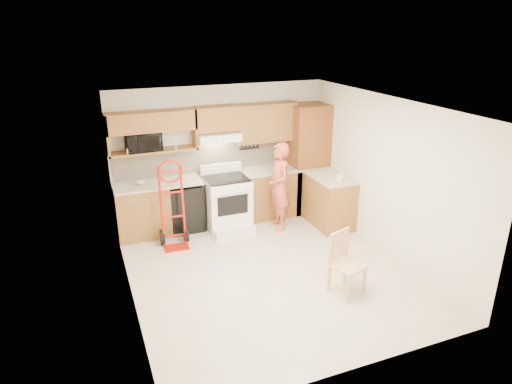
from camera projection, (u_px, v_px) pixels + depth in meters
floor at (268, 271)px, 6.85m from camera, size 4.00×4.50×0.02m
ceiling at (270, 105)px, 5.96m from camera, size 4.00×4.50×0.02m
wall_back at (221, 153)px, 8.37m from camera, size 4.00×0.02×2.50m
wall_front at (360, 270)px, 4.44m from camera, size 4.00×0.02×2.50m
wall_left at (123, 215)px, 5.71m from camera, size 0.02×4.50×2.50m
wall_right at (386, 177)px, 7.10m from camera, size 0.02×4.50×2.50m
backsplash at (221, 156)px, 8.37m from camera, size 3.92×0.03×0.55m
lower_cab_left at (142, 211)px, 7.85m from camera, size 0.90×0.60×0.90m
dishwasher at (185, 206)px, 8.12m from camera, size 0.60×0.60×0.85m
lower_cab_right at (268, 193)px, 8.67m from camera, size 1.14×0.60×0.90m
countertop_left at (158, 184)px, 7.78m from camera, size 1.50×0.63×0.04m
countertop_right at (268, 170)px, 8.51m from camera, size 1.14×0.63×0.04m
cab_return_right at (329, 201)px, 8.28m from camera, size 0.60×1.00×0.90m
countertop_return at (330, 177)px, 8.11m from camera, size 0.63×1.00×0.04m
pantry_tall at (307, 159)px, 8.74m from camera, size 0.70×0.60×2.10m
upper_cab_left at (151, 121)px, 7.53m from camera, size 1.50×0.33×0.34m
upper_shelf_mw at (154, 151)px, 7.71m from camera, size 1.50×0.33×0.04m
upper_cab_center at (216, 119)px, 7.93m from camera, size 0.76×0.33×0.44m
upper_cab_right at (266, 122)px, 8.31m from camera, size 1.14×0.33×0.70m
range_hood at (218, 137)px, 7.99m from camera, size 0.76×0.46×0.14m
knife_strip at (250, 152)px, 8.52m from camera, size 0.40×0.05×0.29m
microwave at (143, 142)px, 7.59m from camera, size 0.60×0.43×0.32m
range at (228, 199)px, 8.06m from camera, size 0.77×1.01×1.13m
person at (279, 187)px, 8.01m from camera, size 0.41×0.60×1.59m
hand_truck at (173, 208)px, 7.38m from camera, size 0.57×0.52×1.36m
dining_chair at (348, 264)px, 6.16m from camera, size 0.51×0.53×0.88m
soap_bottle at (341, 176)px, 7.78m from camera, size 0.12×0.12×0.20m
bowl at (143, 183)px, 7.68m from camera, size 0.21×0.21×0.05m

